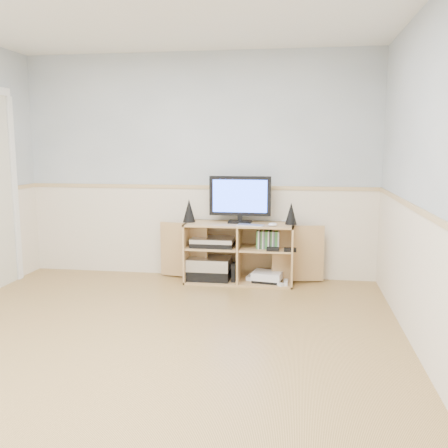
{
  "coord_description": "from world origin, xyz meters",
  "views": [
    {
      "loc": [
        1.12,
        -3.28,
        1.49
      ],
      "look_at": [
        0.45,
        1.2,
        0.77
      ],
      "focal_mm": 40.0,
      "sensor_mm": 36.0,
      "label": 1
    }
  ],
  "objects_px": {
    "media_cabinet": "(240,251)",
    "monitor": "(240,197)",
    "game_consoles": "(267,277)",
    "keyboard": "(251,225)"
  },
  "relations": [
    {
      "from": "media_cabinet",
      "to": "monitor",
      "type": "xyz_separation_m",
      "value": [
        -0.0,
        -0.01,
        0.59
      ]
    },
    {
      "from": "media_cabinet",
      "to": "game_consoles",
      "type": "distance_m",
      "value": 0.4
    },
    {
      "from": "monitor",
      "to": "keyboard",
      "type": "bearing_deg",
      "value": -54.24
    },
    {
      "from": "media_cabinet",
      "to": "monitor",
      "type": "relative_size",
      "value": 2.73
    },
    {
      "from": "media_cabinet",
      "to": "keyboard",
      "type": "relative_size",
      "value": 6.42
    },
    {
      "from": "media_cabinet",
      "to": "keyboard",
      "type": "bearing_deg",
      "value": -54.97
    },
    {
      "from": "monitor",
      "to": "media_cabinet",
      "type": "bearing_deg",
      "value": 90.0
    },
    {
      "from": "game_consoles",
      "to": "monitor",
      "type": "bearing_deg",
      "value": 168.61
    },
    {
      "from": "monitor",
      "to": "game_consoles",
      "type": "height_order",
      "value": "monitor"
    },
    {
      "from": "keyboard",
      "to": "media_cabinet",
      "type": "bearing_deg",
      "value": 135.86
    }
  ]
}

